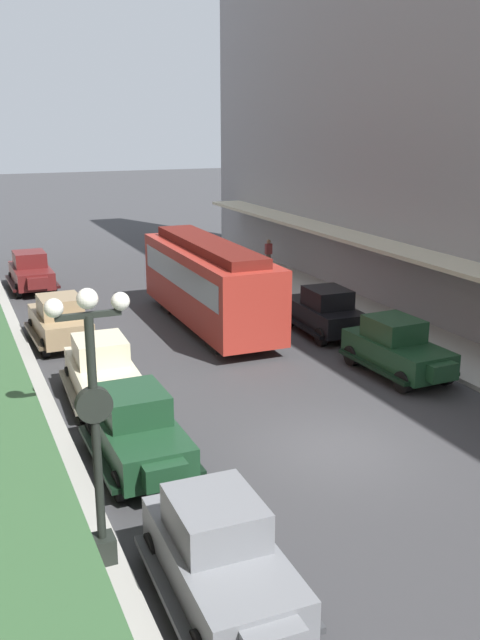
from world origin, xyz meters
The scene contains 14 objects.
ground_plane centered at (0.00, 0.00, 0.00)m, with size 200.00×200.00×0.00m, color #38383A.
sidewalk_left centered at (-7.50, 0.00, 0.07)m, with size 3.00×60.00×0.15m, color #A8A59E.
parked_car_0 centered at (-4.59, 5.52, 0.94)m, with size 2.29×4.31×1.84m.
parked_car_2 centered at (4.60, 3.89, 0.94)m, with size 2.27×4.30×1.84m.
parked_car_3 centered at (4.70, 8.73, 0.94)m, with size 2.28×4.31×1.84m.
parked_car_4 centered at (-4.74, 1.17, 0.94)m, with size 2.16×4.27×1.84m.
parked_car_5 centered at (-4.68, 20.64, 0.94)m, with size 2.15×4.27×1.84m.
parked_car_6 centered at (-4.76, -4.16, 0.94)m, with size 2.21×4.29×1.84m.
parked_car_7 centered at (-4.83, 11.48, 0.94)m, with size 2.22×4.29×1.84m.
streetcar centered at (0.99, 11.42, 1.90)m, with size 2.65×9.63×3.46m.
lamp_post_with_clock centered at (-6.40, -2.47, 2.99)m, with size 1.42×0.44×5.16m.
fire_hydrant centered at (6.35, 5.43, 0.56)m, with size 0.24×0.24×0.82m.
pedestrian_1 centered at (7.62, 19.77, 0.99)m, with size 0.36×0.24×1.64m.
pedestrian_3 centered at (-7.28, 0.45, 0.99)m, with size 0.36×0.24×1.64m.
Camera 1 is at (-8.50, -13.67, 7.96)m, focal length 39.15 mm.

